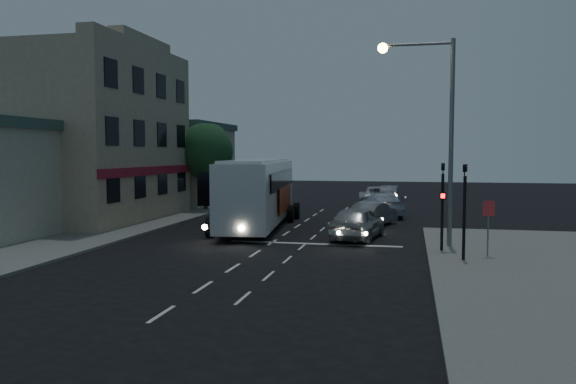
% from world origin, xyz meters
% --- Properties ---
extents(ground, '(120.00, 120.00, 0.00)m').
position_xyz_m(ground, '(0.00, 0.00, 0.00)').
color(ground, black).
extents(sidewalk_far, '(12.00, 50.00, 0.12)m').
position_xyz_m(sidewalk_far, '(-13.00, 8.00, 0.06)').
color(sidewalk_far, slate).
rests_on(sidewalk_far, ground).
extents(road_markings, '(8.00, 30.55, 0.01)m').
position_xyz_m(road_markings, '(1.29, 3.31, 0.00)').
color(road_markings, silver).
rests_on(road_markings, ground).
extents(tour_bus, '(3.95, 12.66, 3.82)m').
position_xyz_m(tour_bus, '(-2.07, 7.18, 2.06)').
color(tour_bus, silver).
rests_on(tour_bus, ground).
extents(car_suv, '(2.65, 5.05, 1.64)m').
position_xyz_m(car_suv, '(3.80, 3.80, 0.82)').
color(car_suv, '#A3A3A3').
rests_on(car_suv, ground).
extents(car_sedan_a, '(2.76, 4.48, 1.39)m').
position_xyz_m(car_sedan_a, '(4.23, 9.01, 0.70)').
color(car_sedan_a, gray).
rests_on(car_sedan_a, ground).
extents(car_sedan_b, '(3.55, 5.81, 1.57)m').
position_xyz_m(car_sedan_b, '(4.42, 14.23, 0.79)').
color(car_sedan_b, silver).
rests_on(car_sedan_b, ground).
extents(car_sedan_c, '(3.27, 6.09, 1.63)m').
position_xyz_m(car_sedan_c, '(3.76, 20.16, 0.81)').
color(car_sedan_c, silver).
rests_on(car_sedan_c, ground).
extents(car_extra, '(1.55, 4.15, 1.36)m').
position_xyz_m(car_extra, '(4.54, 26.10, 0.68)').
color(car_extra, gray).
rests_on(car_extra, ground).
extents(traffic_signal_main, '(0.25, 0.35, 4.10)m').
position_xyz_m(traffic_signal_main, '(7.60, 0.78, 2.42)').
color(traffic_signal_main, black).
rests_on(traffic_signal_main, sidewalk_near).
extents(traffic_signal_side, '(0.18, 0.15, 4.10)m').
position_xyz_m(traffic_signal_side, '(8.30, -1.20, 2.42)').
color(traffic_signal_side, black).
rests_on(traffic_signal_side, sidewalk_near).
extents(regulatory_sign, '(0.45, 0.12, 2.20)m').
position_xyz_m(regulatory_sign, '(9.30, -0.24, 1.60)').
color(regulatory_sign, slate).
rests_on(regulatory_sign, sidewalk_near).
extents(streetlight, '(3.32, 0.44, 9.00)m').
position_xyz_m(streetlight, '(7.34, 2.20, 5.73)').
color(streetlight, slate).
rests_on(streetlight, sidewalk_near).
extents(main_building, '(10.12, 12.00, 11.00)m').
position_xyz_m(main_building, '(-13.96, 8.00, 5.16)').
color(main_building, gray).
rests_on(main_building, sidewalk_far).
extents(low_building_north, '(9.40, 9.40, 6.50)m').
position_xyz_m(low_building_north, '(-13.50, 20.00, 3.39)').
color(low_building_north, '#ABA08D').
rests_on(low_building_north, sidewalk_far).
extents(street_tree, '(4.00, 4.00, 6.20)m').
position_xyz_m(street_tree, '(-8.21, 15.02, 4.50)').
color(street_tree, black).
rests_on(street_tree, sidewalk_far).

